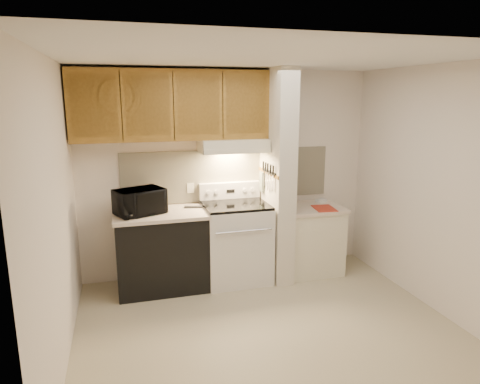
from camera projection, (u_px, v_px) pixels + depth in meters
name	position (u px, v px, depth m)	size (l,w,h in m)	color
floor	(267.00, 327.00, 4.14)	(3.60, 3.60, 0.00)	#B9AD8B
ceiling	(271.00, 58.00, 3.60)	(3.60, 3.60, 0.00)	white
wall_back	(228.00, 174.00, 5.28)	(3.60, 0.02, 2.50)	silver
wall_left	(56.00, 217.00, 3.39)	(0.02, 3.00, 2.50)	silver
wall_right	(436.00, 190.00, 4.35)	(0.02, 3.00, 2.50)	silver
backsplash	(229.00, 175.00, 5.27)	(2.60, 0.02, 0.63)	#F5EBC2
range_body	(236.00, 243.00, 5.13)	(0.76, 0.65, 0.92)	silver
oven_window	(243.00, 249.00, 4.82)	(0.50, 0.01, 0.30)	black
oven_handle	(244.00, 231.00, 4.74)	(0.02, 0.02, 0.65)	silver
cooktop	(236.00, 205.00, 5.02)	(0.74, 0.64, 0.03)	black
range_backguard	(230.00, 190.00, 5.27)	(0.76, 0.08, 0.20)	silver
range_display	(231.00, 191.00, 5.23)	(0.10, 0.01, 0.04)	black
range_knob_left_outer	(208.00, 192.00, 5.15)	(0.05, 0.05, 0.02)	silver
range_knob_left_inner	(216.00, 192.00, 5.18)	(0.05, 0.05, 0.02)	silver
range_knob_right_inner	(245.00, 190.00, 5.27)	(0.05, 0.05, 0.02)	silver
range_knob_right_outer	(252.00, 190.00, 5.30)	(0.05, 0.05, 0.02)	silver
dishwasher_front	(162.00, 252.00, 4.91)	(1.00, 0.63, 0.87)	black
left_countertop	(160.00, 214.00, 4.81)	(1.04, 0.67, 0.04)	beige
spoon_rest	(194.00, 207.00, 5.00)	(0.22, 0.07, 0.02)	black
teal_jar	(151.00, 211.00, 4.67)	(0.09, 0.09, 0.10)	#2B625C
outlet	(191.00, 188.00, 5.16)	(0.08, 0.01, 0.12)	beige
microwave	(140.00, 202.00, 4.70)	(0.51, 0.35, 0.28)	black
partition_pillar	(277.00, 176.00, 5.09)	(0.22, 0.70, 2.50)	beige
pillar_trim	(268.00, 173.00, 5.04)	(0.01, 0.70, 0.04)	olive
knife_strip	(269.00, 172.00, 4.99)	(0.02, 0.42, 0.04)	black
knife_blade_a	(273.00, 183.00, 4.85)	(0.01, 0.04, 0.16)	silver
knife_handle_a	(273.00, 170.00, 4.82)	(0.02, 0.02, 0.10)	black
knife_blade_b	(270.00, 182.00, 4.95)	(0.01, 0.04, 0.18)	silver
knife_handle_b	(271.00, 169.00, 4.89)	(0.02, 0.02, 0.10)	black
knife_blade_c	(268.00, 182.00, 5.02)	(0.01, 0.04, 0.20)	silver
knife_handle_c	(268.00, 168.00, 4.99)	(0.02, 0.02, 0.10)	black
knife_blade_d	(266.00, 179.00, 5.08)	(0.01, 0.04, 0.16)	silver
knife_handle_d	(266.00, 167.00, 5.06)	(0.02, 0.02, 0.10)	black
knife_blade_e	(263.00, 179.00, 5.17)	(0.01, 0.04, 0.18)	silver
knife_handle_e	(263.00, 165.00, 5.14)	(0.02, 0.02, 0.10)	black
oven_mitt	(262.00, 182.00, 5.23)	(0.03, 0.10, 0.24)	slate
right_cab_base	(310.00, 240.00, 5.39)	(0.70, 0.60, 0.81)	beige
right_countertop	(311.00, 208.00, 5.30)	(0.74, 0.64, 0.04)	beige
red_folder	(324.00, 208.00, 5.18)	(0.24, 0.33, 0.01)	#B02F1E
white_box	(321.00, 200.00, 5.52)	(0.13, 0.09, 0.04)	white
range_hood	(233.00, 145.00, 4.99)	(0.78, 0.44, 0.15)	beige
hood_lip	(238.00, 151.00, 4.80)	(0.78, 0.04, 0.06)	beige
upper_cabinets	(172.00, 105.00, 4.75)	(2.18, 0.33, 0.77)	olive
cab_door_a	(94.00, 106.00, 4.38)	(0.46, 0.01, 0.63)	olive
cab_gap_a	(121.00, 106.00, 4.45)	(0.01, 0.01, 0.73)	black
cab_door_b	(148.00, 106.00, 4.53)	(0.46, 0.01, 0.63)	olive
cab_gap_b	(174.00, 106.00, 4.60)	(0.01, 0.01, 0.73)	black
cab_door_c	(199.00, 105.00, 4.67)	(0.46, 0.01, 0.63)	olive
cab_gap_c	(223.00, 105.00, 4.74)	(0.01, 0.01, 0.73)	black
cab_door_d	(246.00, 105.00, 4.82)	(0.46, 0.01, 0.63)	olive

